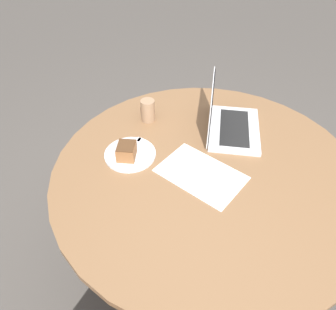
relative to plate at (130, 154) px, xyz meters
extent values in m
plane|color=#4C4742|center=(0.33, 0.10, -0.78)|extent=(12.00, 12.00, 0.00)
cylinder|color=brown|center=(0.33, 0.10, -0.77)|extent=(0.59, 0.59, 0.02)
cylinder|color=brown|center=(0.33, 0.10, -0.40)|extent=(0.13, 0.13, 0.72)
cylinder|color=brown|center=(0.33, 0.10, -0.02)|extent=(1.31, 1.31, 0.03)
cube|color=white|center=(0.32, 0.06, 0.00)|extent=(0.37, 0.27, 0.00)
cylinder|color=silver|center=(0.00, 0.00, 0.00)|extent=(0.23, 0.23, 0.01)
cube|color=brown|center=(0.00, -0.02, 0.04)|extent=(0.11, 0.11, 0.06)
cube|color=#4D311C|center=(0.00, -0.02, 0.07)|extent=(0.10, 0.11, 0.00)
cube|color=silver|center=(-0.01, 0.02, 0.01)|extent=(0.04, 0.17, 0.00)
cube|color=silver|center=(-0.02, 0.09, 0.01)|extent=(0.03, 0.03, 0.00)
cylinder|color=#997556|center=(-0.08, 0.26, 0.05)|extent=(0.07, 0.07, 0.11)
cube|color=silver|center=(0.32, 0.40, 0.00)|extent=(0.35, 0.41, 0.02)
cube|color=black|center=(0.32, 0.40, 0.01)|extent=(0.24, 0.32, 0.00)
cube|color=silver|center=(0.21, 0.36, 0.12)|extent=(0.14, 0.32, 0.22)
cube|color=black|center=(0.21, 0.36, 0.12)|extent=(0.13, 0.30, 0.20)
camera|label=1|loc=(0.70, -0.82, 0.97)|focal=35.00mm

